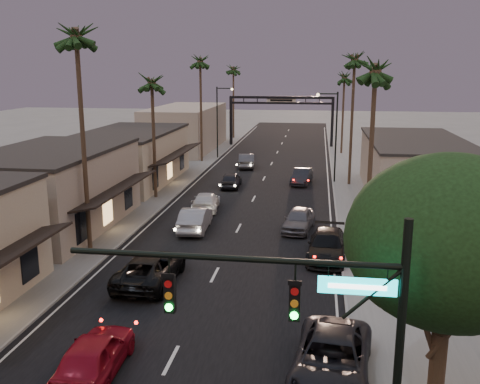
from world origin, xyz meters
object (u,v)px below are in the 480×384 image
(streetlight_right, at_px, (333,130))
(palm_rb, at_px, (355,55))
(traffic_signal, at_px, (322,321))
(palm_ld, at_px, (200,58))
(oncoming_silver, at_px, (195,219))
(corner_tree, at_px, (451,249))
(curbside_near, at_px, (332,359))
(oncoming_pickup, at_px, (150,268))
(palm_lc, at_px, (152,77))
(curbside_black, at_px, (327,246))
(arch, at_px, (281,108))
(oncoming_red, at_px, (94,355))
(palm_lb, at_px, (76,30))
(palm_ra, at_px, (376,64))
(streetlight_left, at_px, (219,116))
(palm_rc, at_px, (345,74))
(palm_far, at_px, (233,67))

(streetlight_right, distance_m, palm_rb, 7.35)
(traffic_signal, distance_m, palm_ld, 53.47)
(palm_rb, height_order, oncoming_silver, palm_rb)
(traffic_signal, relative_size, oncoming_silver, 1.68)
(corner_tree, distance_m, curbside_near, 6.45)
(palm_ld, distance_m, oncoming_pickup, 39.69)
(palm_lc, xyz_separation_m, curbside_black, (14.80, -13.35, -9.67))
(palm_lc, height_order, palm_ld, palm_ld)
(curbside_black, bearing_deg, arch, 101.39)
(corner_tree, distance_m, oncoming_red, 13.11)
(palm_lb, relative_size, curbside_near, 2.54)
(oncoming_red, bearing_deg, palm_ld, -85.06)
(palm_lb, distance_m, palm_ra, 17.42)
(traffic_signal, bearing_deg, streetlight_left, 103.14)
(palm_rc, bearing_deg, palm_rb, -90.00)
(palm_far, bearing_deg, oncoming_silver, -84.02)
(palm_lc, bearing_deg, oncoming_silver, -57.62)
(corner_tree, relative_size, palm_lb, 0.58)
(arch, xyz_separation_m, streetlight_right, (6.92, -25.00, -0.20))
(palm_rc, relative_size, palm_far, 0.92)
(palm_rb, distance_m, palm_far, 37.98)
(palm_ld, height_order, oncoming_silver, palm_ld)
(streetlight_left, height_order, palm_ld, palm_ld)
(palm_lc, bearing_deg, palm_lb, -90.00)
(palm_rc, bearing_deg, oncoming_pickup, -104.19)
(palm_lb, xyz_separation_m, oncoming_pickup, (5.42, -4.57, -12.56))
(arch, bearing_deg, curbside_near, -84.14)
(traffic_signal, bearing_deg, curbside_black, 88.43)
(palm_ra, height_order, oncoming_red, palm_ra)
(streetlight_right, xyz_separation_m, palm_ld, (-15.52, 10.00, 7.09))
(streetlight_right, height_order, oncoming_red, streetlight_right)
(oncoming_silver, bearing_deg, curbside_black, 151.03)
(palm_rb, height_order, oncoming_pickup, palm_rb)
(palm_far, bearing_deg, palm_rc, -39.64)
(arch, height_order, streetlight_left, streetlight_left)
(corner_tree, height_order, palm_rc, palm_rc)
(streetlight_right, distance_m, palm_ld, 19.78)
(traffic_signal, xyz_separation_m, palm_ld, (-14.29, 51.00, 7.33))
(streetlight_left, height_order, oncoming_red, streetlight_left)
(arch, bearing_deg, palm_rb, -71.70)
(oncoming_pickup, bearing_deg, palm_rc, -103.24)
(streetlight_right, bearing_deg, traffic_signal, -91.72)
(oncoming_red, distance_m, curbside_black, 16.54)
(curbside_black, bearing_deg, palm_ld, 118.51)
(palm_rb, xyz_separation_m, oncoming_red, (-11.13, -35.41, -11.58))
(corner_tree, distance_m, palm_lb, 24.36)
(palm_lb, bearing_deg, streetlight_left, 87.33)
(corner_tree, distance_m, palm_far, 72.96)
(palm_ld, bearing_deg, arch, 60.17)
(arch, height_order, palm_far, palm_far)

